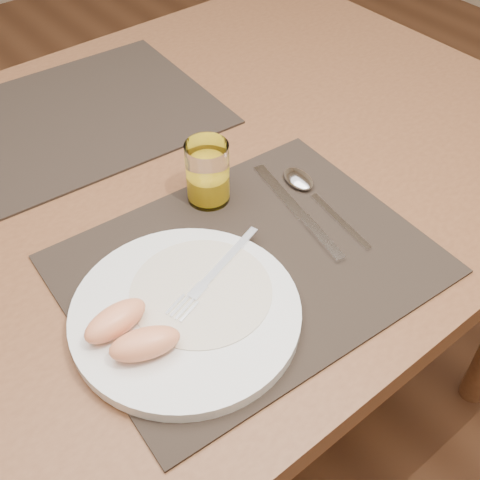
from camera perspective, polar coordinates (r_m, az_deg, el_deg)
name	(u,v)px	position (r m, az deg, el deg)	size (l,w,h in m)	color
ground	(180,430)	(1.49, -5.72, -17.52)	(5.00, 5.00, 0.00)	brown
table	(150,226)	(0.95, -8.55, 1.32)	(1.40, 0.90, 0.75)	brown
placemat_near	(248,264)	(0.77, 0.77, -2.30)	(0.45, 0.35, 0.00)	#2D231C
placemat_far	(75,117)	(1.06, -15.36, 11.14)	(0.45, 0.35, 0.00)	#2D231C
plate	(186,313)	(0.71, -5.17, -6.94)	(0.27, 0.27, 0.02)	white
plate_dressing	(201,291)	(0.72, -3.72, -4.85)	(0.17, 0.17, 0.00)	white
fork	(209,279)	(0.73, -2.93, -3.69)	(0.17, 0.07, 0.00)	silver
knife	(304,218)	(0.83, 6.06, 2.10)	(0.06, 0.22, 0.01)	silver
spoon	(304,185)	(0.88, 6.11, 5.24)	(0.05, 0.19, 0.01)	silver
juice_glass	(208,175)	(0.84, -3.07, 6.13)	(0.06, 0.06, 0.09)	white
grapefruit_wedges	(130,332)	(0.67, -10.40, -8.57)	(0.09, 0.10, 0.03)	#FB9B66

